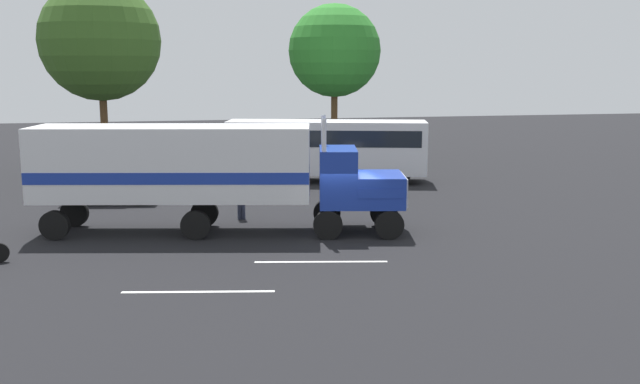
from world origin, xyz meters
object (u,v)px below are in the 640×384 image
at_px(parked_bus, 327,145).
at_px(tree_center, 334,51).
at_px(parked_car, 110,186).
at_px(tree_left, 100,41).
at_px(semi_truck, 202,168).
at_px(person_bystander, 241,198).

height_order(parked_bus, tree_center, tree_center).
xyz_separation_m(parked_car, tree_left, (-0.92, 9.54, 7.04)).
bearing_deg(tree_left, semi_truck, -73.49).
bearing_deg(parked_car, tree_center, 42.30).
height_order(person_bystander, parked_car, person_bystander).
relative_size(parked_bus, tree_center, 1.07).
height_order(parked_car, tree_left, tree_left).
bearing_deg(parked_bus, tree_left, 155.67).
xyz_separation_m(person_bystander, tree_left, (-6.62, 14.42, 6.95)).
height_order(parked_bus, parked_car, parked_bus).
distance_m(person_bystander, tree_left, 17.33).
height_order(semi_truck, tree_left, tree_left).
bearing_deg(person_bystander, parked_bus, 57.25).
xyz_separation_m(person_bystander, tree_center, (8.18, 17.51, 6.51)).
distance_m(person_bystander, parked_car, 7.50).
bearing_deg(person_bystander, tree_center, 64.96).
distance_m(semi_truck, parked_car, 8.26).
relative_size(person_bystander, parked_car, 0.35).
height_order(person_bystander, tree_left, tree_left).
xyz_separation_m(parked_bus, tree_center, (2.48, 8.66, 5.33)).
distance_m(parked_bus, tree_left, 14.70).
xyz_separation_m(person_bystander, parked_bus, (5.70, 8.86, 1.17)).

